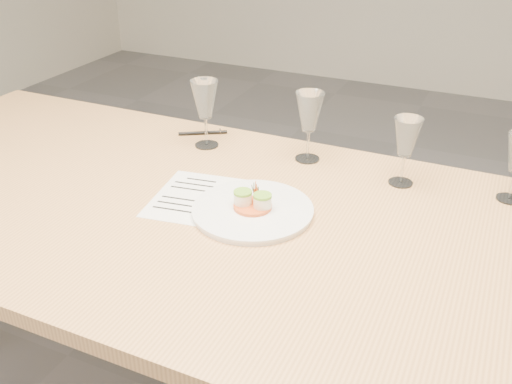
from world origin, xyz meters
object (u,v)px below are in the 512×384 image
at_px(dining_table, 232,236).
at_px(recipe_sheet, 195,197).
at_px(wine_glass_1, 309,113).
at_px(dinner_plate, 253,209).
at_px(wine_glass_2, 407,139).
at_px(ballpoint_pen, 203,133).
at_px(wine_glass_0, 205,101).

height_order(dining_table, recipe_sheet, recipe_sheet).
height_order(recipe_sheet, wine_glass_1, wine_glass_1).
height_order(dining_table, wine_glass_1, wine_glass_1).
bearing_deg(recipe_sheet, dinner_plate, -11.57).
distance_m(wine_glass_1, wine_glass_2, 0.29).
distance_m(ballpoint_pen, wine_glass_1, 0.40).
relative_size(dining_table, wine_glass_2, 12.71).
bearing_deg(dinner_plate, wine_glass_1, 87.48).
distance_m(recipe_sheet, ballpoint_pen, 0.42).
bearing_deg(recipe_sheet, wine_glass_2, 24.45).
distance_m(dining_table, wine_glass_2, 0.52).
bearing_deg(wine_glass_1, wine_glass_0, -173.61).
bearing_deg(dining_table, wine_glass_0, 127.16).
height_order(ballpoint_pen, wine_glass_0, wine_glass_0).
height_order(dining_table, wine_glass_0, wine_glass_0).
relative_size(dining_table, wine_glass_1, 11.66).
xyz_separation_m(recipe_sheet, wine_glass_1, (0.19, 0.34, 0.14)).
relative_size(dinner_plate, wine_glass_2, 1.60).
bearing_deg(ballpoint_pen, wine_glass_0, -84.27).
relative_size(wine_glass_0, wine_glass_2, 1.11).
relative_size(dining_table, recipe_sheet, 8.22).
height_order(dining_table, wine_glass_2, wine_glass_2).
bearing_deg(wine_glass_0, recipe_sheet, -66.35).
bearing_deg(dinner_plate, wine_glass_2, 46.24).
bearing_deg(dining_table, wine_glass_1, 80.49).
relative_size(dinner_plate, recipe_sheet, 1.03).
bearing_deg(wine_glass_2, wine_glass_0, 179.81).
relative_size(recipe_sheet, wine_glass_1, 1.42).
distance_m(dining_table, dinner_plate, 0.10).
xyz_separation_m(dining_table, ballpoint_pen, (-0.31, 0.41, 0.07)).
distance_m(recipe_sheet, wine_glass_0, 0.36).
bearing_deg(ballpoint_pen, recipe_sheet, -94.32).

